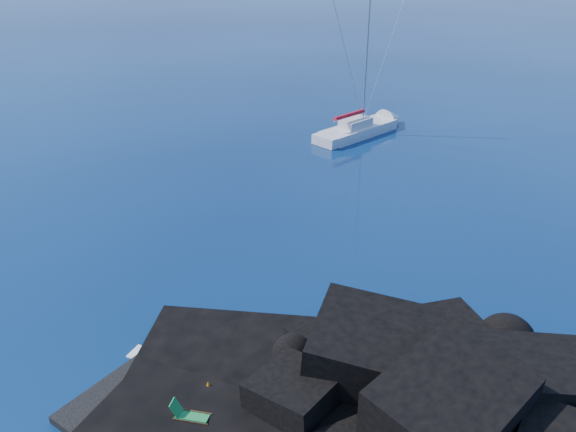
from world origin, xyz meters
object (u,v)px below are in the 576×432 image
at_px(sailboat, 358,135).
at_px(sunbather, 247,420).
at_px(deck_chair, 192,413).
at_px(marker_cone, 208,386).

height_order(sailboat, sunbather, sailboat).
bearing_deg(deck_chair, sailboat, 85.80).
xyz_separation_m(sailboat, marker_cone, (7.98, -34.88, 0.59)).
relative_size(sailboat, marker_cone, 27.99).
xyz_separation_m(deck_chair, marker_cone, (-0.47, 1.64, -0.24)).
distance_m(sunbather, marker_cone, 2.40).
bearing_deg(sunbather, marker_cone, 172.28).
distance_m(deck_chair, sunbather, 2.10).
relative_size(sunbather, marker_cone, 3.22).
distance_m(deck_chair, marker_cone, 1.72).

